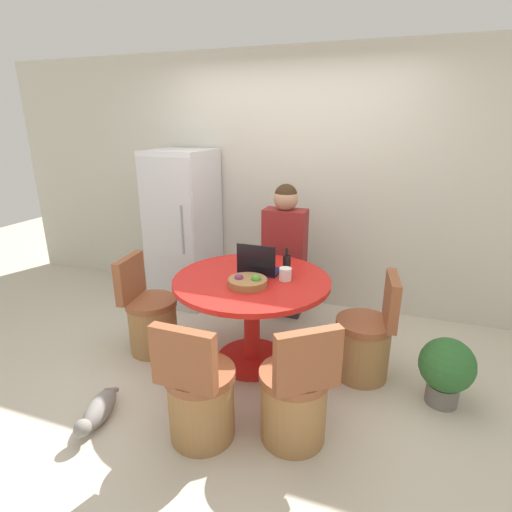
% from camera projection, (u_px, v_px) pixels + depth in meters
% --- Properties ---
extents(ground_plane, '(12.00, 12.00, 0.00)m').
position_uv_depth(ground_plane, '(241.00, 372.00, 3.20)').
color(ground_plane, beige).
extents(wall_back, '(7.00, 0.06, 2.60)m').
position_uv_depth(wall_back, '(294.00, 183.00, 4.15)').
color(wall_back, beige).
rests_on(wall_back, ground_plane).
extents(refrigerator, '(0.60, 0.70, 1.64)m').
position_uv_depth(refrigerator, '(184.00, 228.00, 4.30)').
color(refrigerator, silver).
rests_on(refrigerator, ground_plane).
extents(dining_table, '(1.23, 1.23, 0.75)m').
position_uv_depth(dining_table, '(252.00, 301.00, 3.17)').
color(dining_table, red).
rests_on(dining_table, ground_plane).
extents(chair_right_side, '(0.45, 0.44, 0.85)m').
position_uv_depth(chair_right_side, '(365.00, 343.00, 3.08)').
color(chair_right_side, '#9E7042').
rests_on(chair_right_side, ground_plane).
extents(chair_near_right_corner, '(0.50, 0.50, 0.85)m').
position_uv_depth(chair_near_right_corner, '(295.00, 400.00, 2.44)').
color(chair_near_right_corner, '#9E7042').
rests_on(chair_near_right_corner, ground_plane).
extents(chair_near_camera, '(0.43, 0.43, 0.85)m').
position_uv_depth(chair_near_camera, '(200.00, 398.00, 2.46)').
color(chair_near_camera, '#9E7042').
rests_on(chair_near_camera, ground_plane).
extents(chair_left_side, '(0.45, 0.44, 0.85)m').
position_uv_depth(chair_left_side, '(151.00, 319.00, 3.44)').
color(chair_left_side, '#9E7042').
rests_on(chair_left_side, ground_plane).
extents(person_seated, '(0.40, 0.37, 1.37)m').
position_uv_depth(person_seated, '(286.00, 246.00, 3.83)').
color(person_seated, '#2D2D38').
rests_on(person_seated, ground_plane).
extents(laptop, '(0.32, 0.21, 0.25)m').
position_uv_depth(laptop, '(258.00, 266.00, 3.19)').
color(laptop, '#141947').
rests_on(laptop, dining_table).
extents(fruit_bowl, '(0.29, 0.29, 0.10)m').
position_uv_depth(fruit_bowl, '(248.00, 282.00, 2.95)').
color(fruit_bowl, olive).
rests_on(fruit_bowl, dining_table).
extents(coffee_cup, '(0.10, 0.10, 0.10)m').
position_uv_depth(coffee_cup, '(285.00, 274.00, 3.06)').
color(coffee_cup, white).
rests_on(coffee_cup, dining_table).
extents(bottle, '(0.06, 0.06, 0.22)m').
position_uv_depth(bottle, '(287.00, 264.00, 3.15)').
color(bottle, black).
rests_on(bottle, dining_table).
extents(cat, '(0.22, 0.51, 0.17)m').
position_uv_depth(cat, '(98.00, 410.00, 2.65)').
color(cat, gray).
rests_on(cat, ground_plane).
extents(potted_plant, '(0.38, 0.38, 0.50)m').
position_uv_depth(potted_plant, '(446.00, 368.00, 2.77)').
color(potted_plant, slate).
rests_on(potted_plant, ground_plane).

